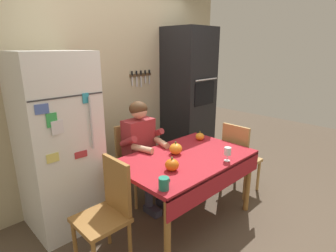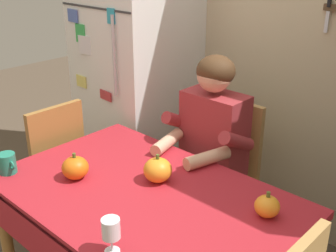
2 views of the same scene
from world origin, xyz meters
TOP-DOWN VIEW (x-y plane):
  - ground_plane at (0.00, 0.00)m, footprint 10.00×10.00m
  - back_wall_assembly at (0.05, 1.35)m, footprint 3.70×0.13m
  - refrigerator at (-0.95, 0.96)m, footprint 0.68×0.71m
  - wall_oven at (1.05, 1.00)m, footprint 0.60×0.64m
  - dining_table at (0.00, 0.08)m, footprint 1.40×0.90m
  - chair_behind_person at (-0.10, 0.87)m, footprint 0.40×0.40m
  - seated_person at (-0.10, 0.68)m, footprint 0.47×0.55m
  - chair_right_side at (0.90, 0.01)m, footprint 0.40×0.40m
  - chair_left_side at (-0.90, 0.17)m, footprint 0.40×0.40m
  - coffee_mug at (-0.62, -0.23)m, footprint 0.11×0.09m
  - wine_glass at (0.22, -0.27)m, footprint 0.07×0.07m
  - pumpkin_large at (0.51, 0.32)m, footprint 0.11×0.11m
  - pumpkin_medium at (-0.33, -0.03)m, footprint 0.13×0.13m
  - pumpkin_small at (-0.02, 0.22)m, footprint 0.14×0.14m

SIDE VIEW (x-z plane):
  - ground_plane at x=0.00m, z-range 0.00..0.00m
  - chair_behind_person at x=-0.10m, z-range 0.05..0.98m
  - chair_right_side at x=0.90m, z-range 0.05..0.98m
  - chair_left_side at x=-0.90m, z-range 0.05..0.98m
  - dining_table at x=0.00m, z-range 0.29..1.03m
  - seated_person at x=-0.10m, z-range 0.11..1.36m
  - pumpkin_large at x=0.51m, z-range 0.73..0.84m
  - coffee_mug at x=-0.62m, z-range 0.74..0.84m
  - pumpkin_medium at x=-0.33m, z-range 0.73..0.86m
  - pumpkin_small at x=-0.02m, z-range 0.73..0.87m
  - wine_glass at x=0.22m, z-range 0.77..0.91m
  - refrigerator at x=-0.95m, z-range 0.00..1.80m
  - wall_oven at x=1.05m, z-range 0.00..2.10m
  - back_wall_assembly at x=0.05m, z-range 0.00..2.60m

